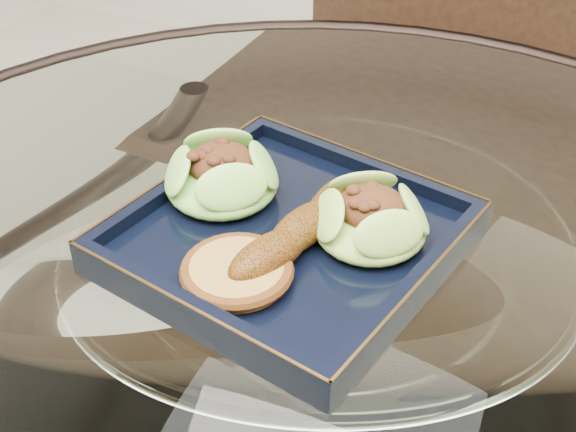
% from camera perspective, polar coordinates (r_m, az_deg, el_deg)
% --- Properties ---
extents(dining_table, '(1.13, 1.13, 0.77)m').
position_cam_1_polar(dining_table, '(0.82, 1.89, -13.60)').
color(dining_table, white).
rests_on(dining_table, ground).
extents(dining_chair, '(0.48, 0.48, 1.08)m').
position_cam_1_polar(dining_chair, '(1.25, 8.95, 6.50)').
color(dining_chair, '#321E10').
rests_on(dining_chair, ground).
extents(navy_plate, '(0.32, 0.32, 0.02)m').
position_cam_1_polar(navy_plate, '(0.73, 0.00, -1.89)').
color(navy_plate, black).
rests_on(navy_plate, dining_table).
extents(lettuce_wrap_left, '(0.12, 0.12, 0.04)m').
position_cam_1_polar(lettuce_wrap_left, '(0.76, -4.74, 2.64)').
color(lettuce_wrap_left, '#589D2D').
rests_on(lettuce_wrap_left, navy_plate).
extents(lettuce_wrap_right, '(0.12, 0.12, 0.04)m').
position_cam_1_polar(lettuce_wrap_right, '(0.71, 5.89, -0.48)').
color(lettuce_wrap_right, olive).
rests_on(lettuce_wrap_right, navy_plate).
extents(roasted_plantain, '(0.08, 0.17, 0.03)m').
position_cam_1_polar(roasted_plantain, '(0.70, 1.02, -0.85)').
color(roasted_plantain, '#68390A').
rests_on(roasted_plantain, navy_plate).
extents(crumb_patty, '(0.11, 0.11, 0.02)m').
position_cam_1_polar(crumb_patty, '(0.67, -3.66, -4.05)').
color(crumb_patty, '#A27D36').
rests_on(crumb_patty, navy_plate).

